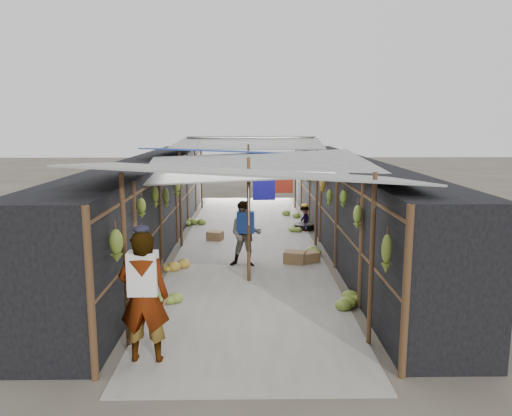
{
  "coord_description": "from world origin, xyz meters",
  "views": [
    {
      "loc": [
        -0.0,
        -7.03,
        3.31
      ],
      "look_at": [
        0.18,
        4.83,
        1.25
      ],
      "focal_mm": 35.0,
      "sensor_mm": 36.0,
      "label": 1
    }
  ],
  "objects": [
    {
      "name": "stall_left",
      "position": [
        -2.7,
        6.5,
        1.15
      ],
      "size": [
        1.4,
        15.0,
        2.3
      ],
      "primitive_type": "cube",
      "color": "black",
      "rests_on": "ground"
    },
    {
      "name": "vendor_elderly",
      "position": [
        -1.44,
        -0.49,
        0.94
      ],
      "size": [
        0.69,
        0.45,
        1.88
      ],
      "primitive_type": "imported",
      "rotation": [
        0.0,
        0.0,
        3.14
      ],
      "color": "silver",
      "rests_on": "ground"
    },
    {
      "name": "stall_right",
      "position": [
        2.7,
        6.5,
        1.15
      ],
      "size": [
        1.4,
        15.0,
        2.3
      ],
      "primitive_type": "cube",
      "color": "black",
      "rests_on": "ground"
    },
    {
      "name": "floor_bananas",
      "position": [
        -0.07,
        5.19,
        0.16
      ],
      "size": [
        4.1,
        9.09,
        0.36
      ],
      "color": "olive",
      "rests_on": "ground"
    },
    {
      "name": "crate_back",
      "position": [
        -0.94,
        6.67,
        0.13
      ],
      "size": [
        0.5,
        0.44,
        0.27
      ],
      "primitive_type": "cube",
      "rotation": [
        0.0,
        0.0,
        -0.27
      ],
      "color": "olive",
      "rests_on": "ground"
    },
    {
      "name": "crate_near",
      "position": [
        1.08,
        4.34,
        0.15
      ],
      "size": [
        0.58,
        0.51,
        0.29
      ],
      "primitive_type": "cube",
      "rotation": [
        0.0,
        0.0,
        -0.27
      ],
      "color": "olive",
      "rests_on": "ground"
    },
    {
      "name": "hanging_bananas",
      "position": [
        -0.07,
        6.72,
        1.66
      ],
      "size": [
        3.96,
        13.82,
        0.79
      ],
      "color": "olive",
      "rests_on": "ground"
    },
    {
      "name": "crate_mid",
      "position": [
        1.41,
        4.4,
        0.13
      ],
      "size": [
        0.55,
        0.5,
        0.26
      ],
      "primitive_type": "cube",
      "rotation": [
        0.0,
        0.0,
        0.43
      ],
      "color": "olive",
      "rests_on": "ground"
    },
    {
      "name": "ground",
      "position": [
        0.0,
        0.0,
        0.0
      ],
      "size": [
        80.0,
        80.0,
        0.0
      ],
      "primitive_type": "plane",
      "color": "#6B6356",
      "rests_on": "ground"
    },
    {
      "name": "black_basin",
      "position": [
        1.7,
        8.09,
        0.09
      ],
      "size": [
        0.61,
        0.61,
        0.18
      ],
      "primitive_type": "cylinder",
      "color": "black",
      "rests_on": "ground"
    },
    {
      "name": "market_canopy",
      "position": [
        0.03,
        6.86,
        2.41
      ],
      "size": [
        5.62,
        15.2,
        2.77
      ],
      "color": "brown",
      "rests_on": "ground"
    },
    {
      "name": "aisle_slab",
      "position": [
        0.0,
        6.5,
        0.01
      ],
      "size": [
        3.6,
        16.0,
        0.02
      ],
      "primitive_type": "cube",
      "color": "#9E998E",
      "rests_on": "ground"
    },
    {
      "name": "vendor_seated",
      "position": [
        1.7,
        7.79,
        0.4
      ],
      "size": [
        0.43,
        0.58,
        0.81
      ],
      "primitive_type": "imported",
      "rotation": [
        0.0,
        0.0,
        -1.31
      ],
      "color": "#48433E",
      "rests_on": "ground"
    },
    {
      "name": "shopper_blue",
      "position": [
        -0.07,
        4.13,
        0.77
      ],
      "size": [
        0.8,
        0.65,
        1.53
      ],
      "primitive_type": "imported",
      "rotation": [
        0.0,
        0.0,
        -0.1
      ],
      "color": "#1F309F",
      "rests_on": "ground"
    }
  ]
}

